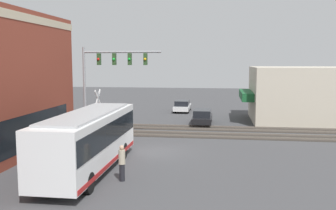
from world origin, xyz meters
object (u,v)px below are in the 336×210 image
city_bus (89,139)px  pedestrian_near_bus (122,163)px  crossing_signal (98,108)px  parked_car_white (182,106)px  parked_car_black (202,117)px

city_bus → pedestrian_near_bus: (-1.34, -2.20, -0.87)m
crossing_signal → parked_car_white: size_ratio=0.85×
parked_car_black → pedestrian_near_bus: pedestrian_near_bus is taller
parked_car_black → parked_car_white: size_ratio=1.07×
pedestrian_near_bus → parked_car_white: bearing=-0.9°
parked_car_white → pedestrian_near_bus: bearing=179.1°
parked_car_black → parked_car_white: bearing=18.1°
crossing_signal → parked_car_white: crossing_signal is taller
city_bus → parked_car_black: 17.57m
crossing_signal → parked_car_white: 16.68m
parked_car_white → pedestrian_near_bus: size_ratio=2.41×
city_bus → parked_car_black: bearing=-17.9°
crossing_signal → parked_car_black: bearing=-48.2°
city_bus → crossing_signal: bearing=15.6°
city_bus → crossing_signal: 9.86m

